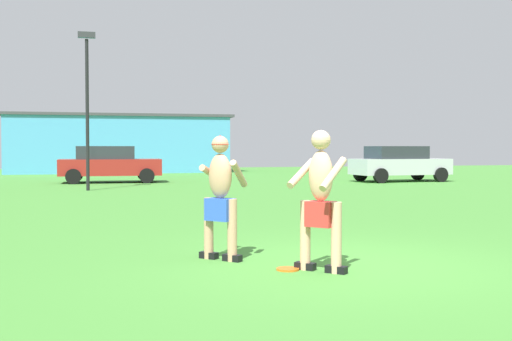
{
  "coord_description": "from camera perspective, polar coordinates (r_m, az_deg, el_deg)",
  "views": [
    {
      "loc": [
        -3.22,
        -7.62,
        1.52
      ],
      "look_at": [
        -0.96,
        0.86,
        1.2
      ],
      "focal_mm": 44.86,
      "sensor_mm": 36.0,
      "label": 1
    }
  ],
  "objects": [
    {
      "name": "ground_plane",
      "position": [
        8.41,
        7.96,
        -8.37
      ],
      "size": [
        80.0,
        80.0,
        0.0
      ],
      "primitive_type": "plane",
      "color": "#428433"
    },
    {
      "name": "frisbee",
      "position": [
        8.02,
        2.85,
        -8.78
      ],
      "size": [
        0.28,
        0.28,
        0.03
      ],
      "primitive_type": "cylinder",
      "color": "orange",
      "rests_on": "ground_plane"
    },
    {
      "name": "car_red_far_end",
      "position": [
        28.36,
        -12.97,
        0.6
      ],
      "size": [
        4.36,
        2.15,
        1.58
      ],
      "color": "maroon",
      "rests_on": "ground_plane"
    },
    {
      "name": "car_silver_near_post",
      "position": [
        29.21,
        12.64,
        0.65
      ],
      "size": [
        4.42,
        2.28,
        1.58
      ],
      "color": "silver",
      "rests_on": "ground_plane"
    },
    {
      "name": "lamp_post",
      "position": [
        23.4,
        -14.83,
        6.67
      ],
      "size": [
        0.6,
        0.24,
        5.57
      ],
      "color": "black",
      "rests_on": "ground_plane"
    },
    {
      "name": "outbuilding_behind_lot",
      "position": [
        40.49,
        -12.15,
        2.37
      ],
      "size": [
        13.49,
        5.49,
        3.52
      ],
      "color": "#4C9ED1",
      "rests_on": "ground_plane"
    },
    {
      "name": "player_with_cap",
      "position": [
        8.63,
        -3.18,
        -1.89
      ],
      "size": [
        0.7,
        0.85,
        1.69
      ],
      "color": "black",
      "rests_on": "ground_plane"
    },
    {
      "name": "player_in_red",
      "position": [
        7.84,
        5.77,
        -2.39
      ],
      "size": [
        0.78,
        0.73,
        1.73
      ],
      "color": "black",
      "rests_on": "ground_plane"
    }
  ]
}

